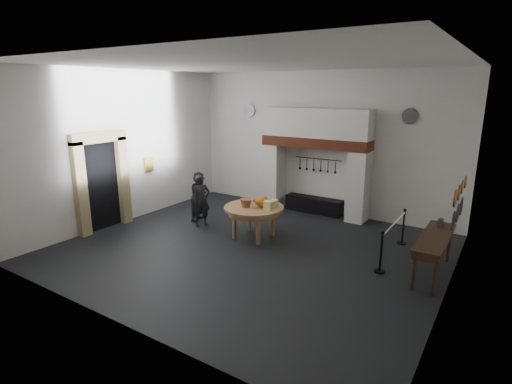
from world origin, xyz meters
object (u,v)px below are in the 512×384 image
Objects in this scene: iron_range at (314,205)px; visitor_near at (201,201)px; barrier_post_far at (403,227)px; barrier_post_near at (381,253)px; visitor_far at (200,196)px; side_table at (435,237)px; work_table at (254,208)px.

visitor_near is (-2.21, -3.03, 0.52)m from iron_range.
visitor_near is 1.70× the size of barrier_post_far.
barrier_post_far is (0.00, 2.00, 0.00)m from barrier_post_near.
visitor_far is 5.90m from barrier_post_far.
side_table is (6.71, -0.16, 0.12)m from visitor_far.
visitor_near is (-1.81, -0.04, -0.07)m from work_table.
side_table is at bearing 2.66° from work_table.
visitor_far is (-0.40, 0.40, -0.01)m from visitor_near.
work_table is 1.07× the size of visitor_far.
barrier_post_far is at bearing -47.96° from visitor_near.
barrier_post_far is (3.52, 1.72, -0.39)m from work_table.
iron_range is at bearing 82.48° from work_table.
barrier_post_far is at bearing 122.82° from side_table.
iron_range is 3.74m from visitor_far.
visitor_near is at bearing -178.86° from work_table.
barrier_post_far is at bearing 90.00° from barrier_post_near.
visitor_near reaches higher than barrier_post_far.
visitor_near is at bearing -146.19° from visitor_far.
iron_range is at bearing -55.99° from visitor_far.
side_table reaches higher than work_table.
barrier_post_near is at bearing -46.30° from iron_range.
visitor_far is at bearing 173.63° from barrier_post_near.
iron_range is 3.38m from barrier_post_far.
visitor_near is 0.70× the size of side_table.
work_table is 4.50m from side_table.
iron_range is at bearing 133.70° from barrier_post_near.
barrier_post_near is at bearing -90.00° from barrier_post_far.
side_table is (6.31, 0.24, 0.10)m from visitor_near.
iron_range is 1.24× the size of visitor_near.
iron_range is 3.08m from work_table.
visitor_far reaches higher than work_table.
side_table is 2.44× the size of barrier_post_far.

